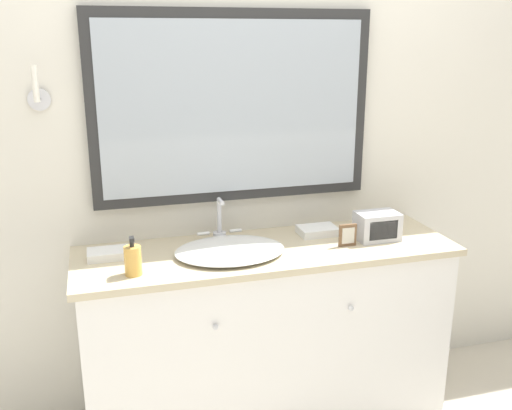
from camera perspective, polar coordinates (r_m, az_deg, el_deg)
wall_back at (r=2.64m, az=-0.67°, el=6.78°), size 8.00×0.18×2.55m
vanity_counter at (r=2.67m, az=1.11°, el=-12.72°), size 1.66×0.52×0.84m
sink_basin at (r=2.43m, az=-2.67°, el=-4.44°), size 0.47×0.42×0.20m
soap_bottle at (r=2.25m, az=-12.21°, el=-5.40°), size 0.07×0.07×0.16m
appliance_box at (r=2.63m, az=12.03°, el=-2.08°), size 0.19×0.13×0.13m
picture_frame at (r=2.53m, az=9.15°, el=-3.00°), size 0.08×0.01×0.10m
hand_towel_near_sink at (r=2.46m, az=-14.56°, el=-4.74°), size 0.17×0.11×0.03m
hand_towel_far_corner at (r=2.67m, az=6.18°, el=-2.56°), size 0.18×0.13×0.04m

